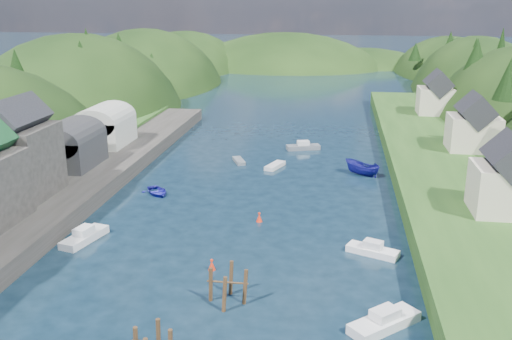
# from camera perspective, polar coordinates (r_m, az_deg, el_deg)

# --- Properties ---
(ground) EXTENTS (600.00, 600.00, 0.00)m
(ground) POSITION_cam_1_polar(r_m,az_deg,el_deg) (90.21, 2.01, 1.59)
(ground) COLOR black
(ground) RESTS_ON ground
(hillside_left) EXTENTS (44.00, 245.56, 52.00)m
(hillside_left) POSITION_cam_1_polar(r_m,az_deg,el_deg) (128.08, -17.16, 1.74)
(hillside_left) COLOR black
(hillside_left) RESTS_ON ground
(far_hills) EXTENTS (103.00, 68.00, 44.00)m
(far_hills) POSITION_cam_1_polar(r_m,az_deg,el_deg) (213.50, 6.02, 7.47)
(far_hills) COLOR black
(far_hills) RESTS_ON ground
(hill_trees) EXTENTS (92.41, 148.42, 12.64)m
(hill_trees) POSITION_cam_1_polar(r_m,az_deg,el_deg) (103.43, 2.95, 9.85)
(hill_trees) COLOR black
(hill_trees) RESTS_ON ground
(quay_left) EXTENTS (12.00, 110.00, 2.00)m
(quay_left) POSITION_cam_1_polar(r_m,az_deg,el_deg) (69.48, -21.04, -3.44)
(quay_left) COLOR #2D2B28
(quay_left) RESTS_ON ground
(boat_sheds) EXTENTS (7.00, 21.00, 7.50)m
(boat_sheds) POSITION_cam_1_polar(r_m,az_deg,el_deg) (85.42, -16.46, 3.67)
(boat_sheds) COLOR #2D2D30
(boat_sheds) RESTS_ON quay_left
(terrace_right) EXTENTS (16.00, 120.00, 2.40)m
(terrace_right) POSITION_cam_1_polar(r_m,az_deg,el_deg) (81.30, 19.00, -0.19)
(terrace_right) COLOR #234719
(terrace_right) RESTS_ON ground
(right_bank_cottages) EXTENTS (9.00, 59.24, 8.41)m
(right_bank_cottages) POSITION_cam_1_polar(r_m,az_deg,el_deg) (88.70, 20.26, 4.16)
(right_bank_cottages) COLOR beige
(right_bank_cottages) RESTS_ON terrace_right
(piling_cluster_far) EXTENTS (3.38, 3.14, 3.59)m
(piling_cluster_far) POSITION_cam_1_polar(r_m,az_deg,el_deg) (47.09, -2.85, -11.76)
(piling_cluster_far) COLOR #382314
(piling_cluster_far) RESTS_ON ground
(channel_buoy_near) EXTENTS (0.70, 0.70, 1.10)m
(channel_buoy_near) POSITION_cam_1_polar(r_m,az_deg,el_deg) (52.62, -4.44, -9.47)
(channel_buoy_near) COLOR red
(channel_buoy_near) RESTS_ON ground
(channel_buoy_far) EXTENTS (0.70, 0.70, 1.10)m
(channel_buoy_far) POSITION_cam_1_polar(r_m,az_deg,el_deg) (63.16, 0.33, -4.77)
(channel_buoy_far) COLOR red
(channel_buoy_far) RESTS_ON ground
(moored_boats) EXTENTS (33.62, 72.10, 2.27)m
(moored_boats) POSITION_cam_1_polar(r_m,az_deg,el_deg) (56.41, -3.31, -7.35)
(moored_boats) COLOR silver
(moored_boats) RESTS_ON ground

